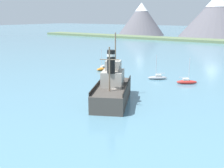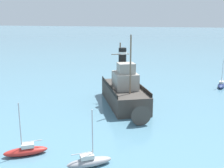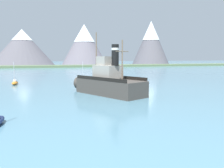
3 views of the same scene
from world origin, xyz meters
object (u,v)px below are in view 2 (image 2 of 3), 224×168
Objects in this scene: sailboat_navy at (221,85)px; sailboat_grey at (89,161)px; sailboat_red at (26,151)px; old_tugboat at (125,92)px.

sailboat_grey is (13.28, 31.09, 0.00)m from sailboat_navy.
sailboat_red and sailboat_grey have the same top height.
sailboat_navy is 33.81m from sailboat_grey.
sailboat_navy is (-14.02, -14.25, -1.40)m from old_tugboat.
sailboat_navy is at bearing -122.21° from sailboat_red.
sailboat_grey is (-0.75, 16.84, -1.40)m from old_tugboat.
sailboat_grey is (-6.11, 0.32, 0.00)m from sailboat_red.
sailboat_red is at bearing -2.98° from sailboat_grey.
old_tugboat is at bearing 45.46° from sailboat_navy.
old_tugboat is 16.92m from sailboat_grey.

